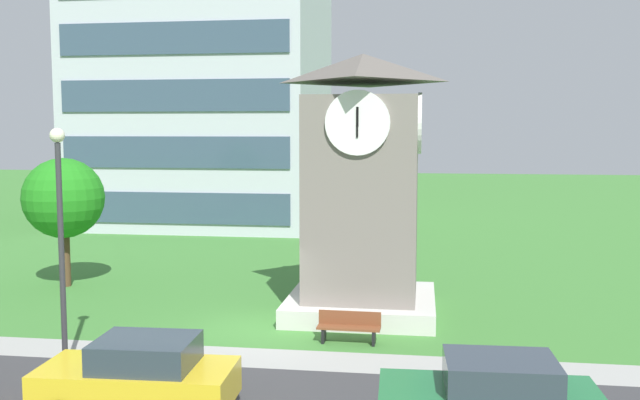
% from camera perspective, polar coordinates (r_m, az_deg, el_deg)
% --- Properties ---
extents(ground_plane, '(160.00, 160.00, 0.00)m').
position_cam_1_polar(ground_plane, '(22.10, -5.26, -10.24)').
color(ground_plane, '#3D7A33').
extents(kerb_strip, '(120.00, 1.60, 0.01)m').
position_cam_1_polar(kerb_strip, '(19.50, -7.23, -12.43)').
color(kerb_strip, '#9E9E99').
rests_on(kerb_strip, ground).
extents(office_building, '(14.59, 13.35, 19.20)m').
position_cam_1_polar(office_building, '(47.50, -9.03, 9.88)').
color(office_building, '#B7BCC6').
rests_on(office_building, ground).
extents(clock_tower, '(4.79, 4.79, 8.49)m').
position_cam_1_polar(clock_tower, '(23.09, 3.44, -0.11)').
color(clock_tower, slate).
rests_on(clock_tower, ground).
extents(park_bench, '(1.81, 0.53, 0.88)m').
position_cam_1_polar(park_bench, '(20.44, 2.36, -10.20)').
color(park_bench, brown).
rests_on(park_bench, ground).
extents(street_lamp, '(0.36, 0.36, 6.10)m').
position_cam_1_polar(street_lamp, '(18.50, -20.23, -1.77)').
color(street_lamp, '#333338').
rests_on(street_lamp, ground).
extents(tree_by_building, '(3.09, 3.09, 4.99)m').
position_cam_1_polar(tree_by_building, '(28.87, -20.01, 0.11)').
color(tree_by_building, '#513823').
rests_on(tree_by_building, ground).
extents(parked_car_yellow, '(4.14, 2.15, 1.69)m').
position_cam_1_polar(parked_car_yellow, '(15.81, -14.39, -13.66)').
color(parked_car_yellow, gold).
rests_on(parked_car_yellow, ground).
extents(parked_car_green, '(4.28, 2.16, 1.69)m').
position_cam_1_polar(parked_car_green, '(14.51, 13.68, -15.42)').
color(parked_car_green, '#1E6B38').
rests_on(parked_car_green, ground).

